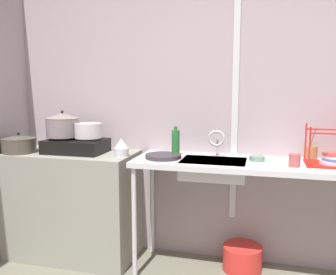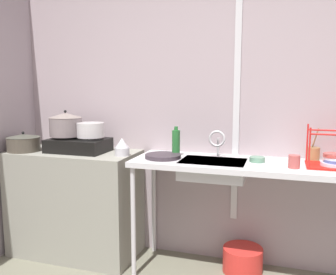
{
  "view_description": "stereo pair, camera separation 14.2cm",
  "coord_description": "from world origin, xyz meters",
  "px_view_note": "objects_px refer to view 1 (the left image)",
  "views": [
    {
      "loc": [
        0.28,
        -1.08,
        1.44
      ],
      "look_at": [
        -0.41,
        1.56,
        1.05
      ],
      "focal_mm": 38.48,
      "sensor_mm": 36.0,
      "label": 1
    },
    {
      "loc": [
        0.42,
        -1.04,
        1.44
      ],
      "look_at": [
        -0.41,
        1.56,
        1.05
      ],
      "focal_mm": 38.48,
      "sensor_mm": 36.0,
      "label": 2
    }
  ],
  "objects_px": {
    "pot_on_left_burner": "(63,125)",
    "bottle_by_sink": "(176,143)",
    "faucet": "(217,140)",
    "cup_by_rack": "(294,160)",
    "frying_pan": "(163,156)",
    "small_bowl_on_drainboard": "(257,158)",
    "sink_basin": "(213,169)",
    "dish_rack": "(333,159)",
    "percolator": "(121,147)",
    "pot_on_right_burner": "(88,130)",
    "utensil_jar": "(311,152)",
    "bucket_on_floor": "(242,258)",
    "pot_beside_stove": "(19,144)",
    "stove": "(76,145)"
  },
  "relations": [
    {
      "from": "pot_on_left_burner",
      "to": "bottle_by_sink",
      "type": "relative_size",
      "value": 1.16
    },
    {
      "from": "pot_on_left_burner",
      "to": "bottle_by_sink",
      "type": "height_order",
      "value": "pot_on_left_burner"
    },
    {
      "from": "stove",
      "to": "pot_on_right_burner",
      "type": "height_order",
      "value": "pot_on_right_burner"
    },
    {
      "from": "frying_pan",
      "to": "bucket_on_floor",
      "type": "distance_m",
      "value": 1.02
    },
    {
      "from": "utensil_jar",
      "to": "frying_pan",
      "type": "bearing_deg",
      "value": -167.2
    },
    {
      "from": "sink_basin",
      "to": "faucet",
      "type": "xyz_separation_m",
      "value": [
        0.0,
        0.15,
        0.2
      ]
    },
    {
      "from": "pot_on_left_burner",
      "to": "stove",
      "type": "bearing_deg",
      "value": 0.0
    },
    {
      "from": "pot_on_right_burner",
      "to": "frying_pan",
      "type": "bearing_deg",
      "value": -3.91
    },
    {
      "from": "pot_beside_stove",
      "to": "small_bowl_on_drainboard",
      "type": "xyz_separation_m",
      "value": [
        1.91,
        0.15,
        -0.05
      ]
    },
    {
      "from": "percolator",
      "to": "frying_pan",
      "type": "bearing_deg",
      "value": 0.01
    },
    {
      "from": "pot_on_right_burner",
      "to": "faucet",
      "type": "relative_size",
      "value": 1.05
    },
    {
      "from": "pot_on_right_burner",
      "to": "dish_rack",
      "type": "distance_m",
      "value": 1.85
    },
    {
      "from": "cup_by_rack",
      "to": "bottle_by_sink",
      "type": "relative_size",
      "value": 0.38
    },
    {
      "from": "pot_beside_stove",
      "to": "small_bowl_on_drainboard",
      "type": "height_order",
      "value": "pot_beside_stove"
    },
    {
      "from": "pot_on_left_burner",
      "to": "pot_beside_stove",
      "type": "bearing_deg",
      "value": -161.23
    },
    {
      "from": "sink_basin",
      "to": "dish_rack",
      "type": "distance_m",
      "value": 0.83
    },
    {
      "from": "pot_beside_stove",
      "to": "bucket_on_floor",
      "type": "relative_size",
      "value": 0.9
    },
    {
      "from": "faucet",
      "to": "cup_by_rack",
      "type": "bearing_deg",
      "value": -21.47
    },
    {
      "from": "sink_basin",
      "to": "dish_rack",
      "type": "relative_size",
      "value": 1.33
    },
    {
      "from": "frying_pan",
      "to": "small_bowl_on_drainboard",
      "type": "distance_m",
      "value": 0.7
    },
    {
      "from": "pot_beside_stove",
      "to": "bottle_by_sink",
      "type": "height_order",
      "value": "bottle_by_sink"
    },
    {
      "from": "bucket_on_floor",
      "to": "pot_beside_stove",
      "type": "bearing_deg",
      "value": -173.36
    },
    {
      "from": "percolator",
      "to": "frying_pan",
      "type": "distance_m",
      "value": 0.34
    },
    {
      "from": "bucket_on_floor",
      "to": "frying_pan",
      "type": "bearing_deg",
      "value": -166.99
    },
    {
      "from": "cup_by_rack",
      "to": "small_bowl_on_drainboard",
      "type": "bearing_deg",
      "value": 152.42
    },
    {
      "from": "cup_by_rack",
      "to": "bucket_on_floor",
      "type": "xyz_separation_m",
      "value": [
        -0.33,
        0.19,
        -0.84
      ]
    },
    {
      "from": "pot_on_right_burner",
      "to": "small_bowl_on_drainboard",
      "type": "xyz_separation_m",
      "value": [
        1.33,
        0.04,
        -0.17
      ]
    },
    {
      "from": "sink_basin",
      "to": "faucet",
      "type": "bearing_deg",
      "value": 89.22
    },
    {
      "from": "sink_basin",
      "to": "frying_pan",
      "type": "xyz_separation_m",
      "value": [
        -0.38,
        -0.02,
        0.08
      ]
    },
    {
      "from": "utensil_jar",
      "to": "bucket_on_floor",
      "type": "xyz_separation_m",
      "value": [
        -0.48,
        -0.11,
        -0.85
      ]
    },
    {
      "from": "cup_by_rack",
      "to": "percolator",
      "type": "bearing_deg",
      "value": 177.78
    },
    {
      "from": "bottle_by_sink",
      "to": "frying_pan",
      "type": "bearing_deg",
      "value": -121.24
    },
    {
      "from": "faucet",
      "to": "utensil_jar",
      "type": "height_order",
      "value": "utensil_jar"
    },
    {
      "from": "cup_by_rack",
      "to": "bucket_on_floor",
      "type": "relative_size",
      "value": 0.29
    },
    {
      "from": "pot_on_left_burner",
      "to": "frying_pan",
      "type": "bearing_deg",
      "value": -2.87
    },
    {
      "from": "stove",
      "to": "bottle_by_sink",
      "type": "relative_size",
      "value": 2.07
    },
    {
      "from": "faucet",
      "to": "utensil_jar",
      "type": "bearing_deg",
      "value": 6.18
    },
    {
      "from": "stove",
      "to": "dish_rack",
      "type": "bearing_deg",
      "value": 0.34
    },
    {
      "from": "pot_beside_stove",
      "to": "stove",
      "type": "bearing_deg",
      "value": 14.23
    },
    {
      "from": "pot_on_left_burner",
      "to": "pot_beside_stove",
      "type": "xyz_separation_m",
      "value": [
        -0.34,
        -0.12,
        -0.15
      ]
    },
    {
      "from": "pot_beside_stove",
      "to": "percolator",
      "type": "height_order",
      "value": "pot_beside_stove"
    },
    {
      "from": "pot_on_right_burner",
      "to": "small_bowl_on_drainboard",
      "type": "relative_size",
      "value": 1.98
    },
    {
      "from": "pot_on_right_burner",
      "to": "utensil_jar",
      "type": "relative_size",
      "value": 0.9
    },
    {
      "from": "percolator",
      "to": "small_bowl_on_drainboard",
      "type": "relative_size",
      "value": 1.26
    },
    {
      "from": "utensil_jar",
      "to": "pot_on_left_burner",
      "type": "bearing_deg",
      "value": -174.11
    },
    {
      "from": "stove",
      "to": "small_bowl_on_drainboard",
      "type": "relative_size",
      "value": 4.35
    },
    {
      "from": "stove",
      "to": "dish_rack",
      "type": "relative_size",
      "value": 1.36
    },
    {
      "from": "faucet",
      "to": "small_bowl_on_drainboard",
      "type": "height_order",
      "value": "faucet"
    },
    {
      "from": "pot_beside_stove",
      "to": "frying_pan",
      "type": "distance_m",
      "value": 1.22
    },
    {
      "from": "stove",
      "to": "bucket_on_floor",
      "type": "distance_m",
      "value": 1.61
    }
  ]
}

